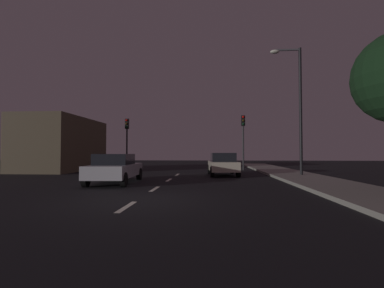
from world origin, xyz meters
The scene contains 12 objects.
ground_plane centered at (0.00, 7.00, 0.00)m, with size 80.00×80.00×0.00m, color black.
sidewalk_curb_right centered at (7.50, 7.00, 0.07)m, with size 3.00×40.00×0.15m, color gray.
lane_stripe_nearest centered at (0.00, -1.20, 0.00)m, with size 0.16×1.60×0.01m, color silver.
lane_stripe_second centered at (0.00, 2.60, 0.00)m, with size 0.16×1.60×0.01m, color silver.
lane_stripe_third centered at (0.00, 6.40, 0.00)m, with size 0.16×1.60×0.01m, color silver.
lane_stripe_fourth centered at (0.00, 10.20, 0.00)m, with size 0.16×1.60×0.01m, color silver.
traffic_signal_left centered at (-5.12, 15.36, 3.18)m, with size 0.32×0.38×4.50m.
traffic_signal_right centered at (5.04, 15.36, 3.31)m, with size 0.32×0.38×4.70m.
car_stopped_ahead centered at (3.06, 9.71, 0.75)m, with size 2.04×4.03×1.48m.
car_adjacent_lane centered at (-2.38, 4.66, 0.73)m, with size 2.11×4.55×1.43m.
street_lamp_right centered at (7.53, 8.76, 4.74)m, with size 1.90×0.36×7.98m.
storefront_left centered at (-10.17, 13.87, 2.19)m, with size 4.33×8.30×4.37m, color brown.
Camera 1 is at (2.31, -8.72, 1.47)m, focal length 26.12 mm.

